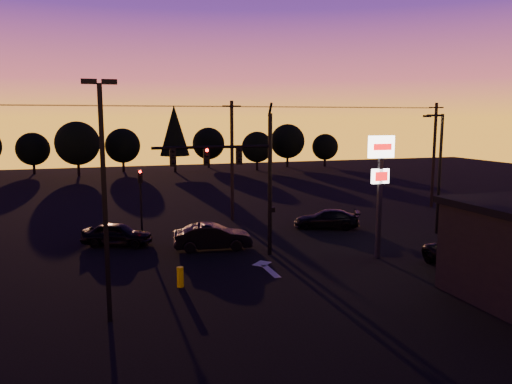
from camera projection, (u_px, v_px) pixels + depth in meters
ground at (268, 278)px, 24.34m from camera, size 120.00×120.00×0.00m
lane_arrow at (266, 267)px, 26.06m from camera, size 1.20×3.10×0.01m
traffic_signal_mast at (243, 170)px, 27.34m from camera, size 6.79×0.52×8.58m
secondary_signal at (141, 192)px, 33.22m from camera, size 0.30×0.31×4.35m
parking_lot_light at (104, 186)px, 18.46m from camera, size 1.25×0.30×9.14m
pylon_sign at (380, 170)px, 27.14m from camera, size 1.50×0.28×6.80m
streetlight at (439, 168)px, 33.07m from camera, size 1.55×0.35×8.00m
utility_pole_1 at (232, 160)px, 37.44m from camera, size 1.40×0.26×9.00m
utility_pole_2 at (434, 155)px, 42.89m from camera, size 1.40×0.26×9.00m
power_wires at (232, 107)px, 36.85m from camera, size 36.00×1.22×0.07m
bollard at (180, 277)px, 23.03m from camera, size 0.31×0.31×0.94m
tree_1 at (33, 149)px, 68.88m from camera, size 4.54×4.54×5.71m
tree_2 at (77, 143)px, 65.85m from camera, size 5.77×5.78×7.26m
tree_3 at (123, 146)px, 71.53m from camera, size 4.95×4.95×6.22m
tree_4 at (174, 130)px, 70.50m from camera, size 4.18×4.18×9.50m
tree_5 at (208, 144)px, 77.35m from camera, size 4.95×4.95×6.22m
tree_6 at (257, 147)px, 73.56m from camera, size 4.54×4.54×5.71m
tree_7 at (288, 141)px, 78.11m from camera, size 5.36×5.36×6.74m
tree_8 at (325, 147)px, 79.12m from camera, size 4.12×4.12×5.19m
car_left at (117, 234)px, 30.43m from camera, size 4.54×3.20×1.44m
car_mid at (213, 237)px, 29.59m from camera, size 4.76×2.18×1.51m
car_right at (327, 219)px, 35.25m from camera, size 4.93×3.58×1.33m
suv_parked at (467, 258)px, 25.44m from camera, size 2.30×4.87×1.34m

